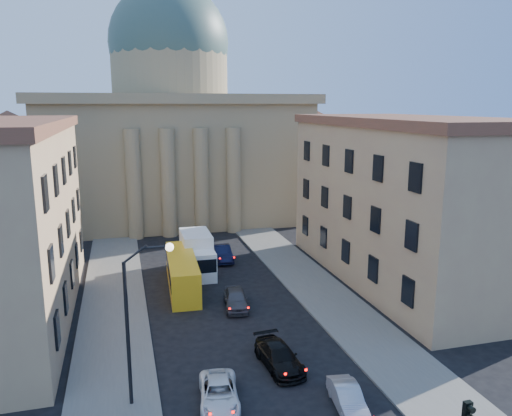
{
  "coord_description": "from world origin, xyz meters",
  "views": [
    {
      "loc": [
        -7.38,
        -16.79,
        15.75
      ],
      "look_at": [
        1.66,
        16.36,
        8.59
      ],
      "focal_mm": 35.0,
      "sensor_mm": 36.0,
      "label": 1
    }
  ],
  "objects": [
    {
      "name": "car_left_mid",
      "position": [
        -2.96,
        6.94,
        0.62
      ],
      "size": [
        2.62,
        4.67,
        1.23
      ],
      "primitive_type": "imported",
      "rotation": [
        0.0,
        0.0,
        -0.13
      ],
      "color": "white",
      "rests_on": "ground"
    },
    {
      "name": "city_bus",
      "position": [
        -2.72,
        24.64,
        1.54
      ],
      "size": [
        2.86,
        10.3,
        2.87
      ],
      "rotation": [
        0.0,
        0.0,
        -0.05
      ],
      "color": "yellow",
      "rests_on": "ground"
    },
    {
      "name": "church",
      "position": [
        0.0,
        55.47,
        11.88
      ],
      "size": [
        68.02,
        28.76,
        36.6
      ],
      "color": "#8E7D57",
      "rests_on": "ground"
    },
    {
      "name": "car_right_near",
      "position": [
        3.48,
        4.72,
        0.62
      ],
      "size": [
        1.81,
        3.93,
        1.25
      ],
      "primitive_type": "imported",
      "rotation": [
        0.0,
        0.0,
        -0.13
      ],
      "color": "#A0A2A7",
      "rests_on": "ground"
    },
    {
      "name": "car_right_mid",
      "position": [
        1.3,
        9.71,
        0.7
      ],
      "size": [
        2.35,
        4.94,
        1.39
      ],
      "primitive_type": "imported",
      "rotation": [
        0.0,
        0.0,
        0.09
      ],
      "color": "black",
      "rests_on": "ground"
    },
    {
      "name": "sidewalk_right",
      "position": [
        8.5,
        18.0,
        0.07
      ],
      "size": [
        5.0,
        60.0,
        0.15
      ],
      "primitive_type": "cube",
      "color": "#5E5C56",
      "rests_on": "ground"
    },
    {
      "name": "car_right_far",
      "position": [
        0.8,
        19.26,
        0.75
      ],
      "size": [
        2.33,
        4.59,
        1.5
      ],
      "primitive_type": "imported",
      "rotation": [
        0.0,
        0.0,
        -0.13
      ],
      "color": "#454449",
      "rests_on": "ground"
    },
    {
      "name": "car_right_distant",
      "position": [
        2.21,
        31.5,
        0.77
      ],
      "size": [
        1.76,
        4.71,
        1.54
      ],
      "primitive_type": "imported",
      "rotation": [
        0.0,
        0.0,
        -0.03
      ],
      "color": "black",
      "rests_on": "ground"
    },
    {
      "name": "street_lamp",
      "position": [
        -6.97,
        8.0,
        5.29
      ],
      "size": [
        2.62,
        0.44,
        8.83
      ],
      "color": "black",
      "rests_on": "ground"
    },
    {
      "name": "building_right",
      "position": [
        17.0,
        22.0,
        7.42
      ],
      "size": [
        11.6,
        26.6,
        14.7
      ],
      "color": "tan",
      "rests_on": "ground"
    },
    {
      "name": "sidewalk_left",
      "position": [
        -8.5,
        18.0,
        0.07
      ],
      "size": [
        5.0,
        60.0,
        0.15
      ],
      "primitive_type": "cube",
      "color": "#5E5C56",
      "rests_on": "ground"
    },
    {
      "name": "box_truck",
      "position": [
        -0.8,
        28.45,
        1.75
      ],
      "size": [
        2.75,
        6.77,
        3.7
      ],
      "rotation": [
        0.0,
        0.0,
        -0.01
      ],
      "color": "white",
      "rests_on": "ground"
    }
  ]
}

